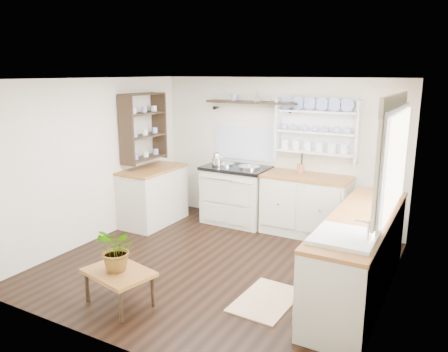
{
  "coord_description": "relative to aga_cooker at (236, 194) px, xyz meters",
  "views": [
    {
      "loc": [
        2.54,
        -4.43,
        2.38
      ],
      "look_at": [
        -0.05,
        0.25,
        1.1
      ],
      "focal_mm": 35.0,
      "sensor_mm": 36.0,
      "label": 1
    }
  ],
  "objects": [
    {
      "name": "wall_right",
      "position": [
        2.55,
        -1.57,
        0.68
      ],
      "size": [
        0.02,
        3.8,
        2.3
      ],
      "primitive_type": "cube",
      "color": "beige",
      "rests_on": "ground"
    },
    {
      "name": "back_cabinets",
      "position": [
        1.15,
        0.03,
        -0.01
      ],
      "size": [
        1.27,
        0.63,
        0.9
      ],
      "color": "beige",
      "rests_on": "floor"
    },
    {
      "name": "ceiling",
      "position": [
        0.55,
        -1.57,
        1.83
      ],
      "size": [
        4.0,
        3.8,
        0.01
      ],
      "primitive_type": "cube",
      "color": "white",
      "rests_on": "wall_back"
    },
    {
      "name": "center_table",
      "position": [
        0.13,
        -2.89,
        -0.14
      ],
      "size": [
        0.78,
        0.63,
        0.38
      ],
      "rotation": [
        0.0,
        0.0,
        -0.22
      ],
      "color": "brown",
      "rests_on": "floor"
    },
    {
      "name": "wall_left",
      "position": [
        -1.45,
        -1.57,
        0.68
      ],
      "size": [
        0.02,
        3.8,
        2.3
      ],
      "primitive_type": "cube",
      "color": "beige",
      "rests_on": "ground"
    },
    {
      "name": "left_shelving",
      "position": [
        -1.29,
        -0.67,
        1.08
      ],
      "size": [
        0.28,
        0.8,
        1.05
      ],
      "primitive_type": "cube",
      "color": "black",
      "rests_on": "wall_left"
    },
    {
      "name": "window",
      "position": [
        2.5,
        -1.42,
        1.1
      ],
      "size": [
        0.08,
        1.55,
        1.22
      ],
      "color": "white",
      "rests_on": "wall_right"
    },
    {
      "name": "utensil_crock",
      "position": [
        1.03,
        0.11,
        0.51
      ],
      "size": [
        0.11,
        0.11,
        0.13
      ],
      "primitive_type": "cylinder",
      "color": "#A45A3C",
      "rests_on": "back_cabinets"
    },
    {
      "name": "high_shelf",
      "position": [
        0.15,
        0.21,
        1.44
      ],
      "size": [
        1.5,
        0.29,
        0.16
      ],
      "color": "black",
      "rests_on": "wall_back"
    },
    {
      "name": "wall_back",
      "position": [
        0.55,
        0.33,
        0.68
      ],
      "size": [
        4.0,
        0.02,
        2.3
      ],
      "primitive_type": "cube",
      "color": "beige",
      "rests_on": "ground"
    },
    {
      "name": "kettle",
      "position": [
        -0.28,
        -0.12,
        0.57
      ],
      "size": [
        0.17,
        0.17,
        0.21
      ],
      "primitive_type": null,
      "color": "silver",
      "rests_on": "aga_cooker"
    },
    {
      "name": "floor_rug",
      "position": [
        1.45,
        -2.09,
        -0.46
      ],
      "size": [
        0.59,
        0.87,
        0.02
      ],
      "primitive_type": "cube",
      "rotation": [
        0.0,
        0.0,
        -0.04
      ],
      "color": "#9A6F59",
      "rests_on": "floor"
    },
    {
      "name": "plate_rack",
      "position": [
        1.2,
        0.29,
        1.09
      ],
      "size": [
        1.2,
        0.22,
        0.9
      ],
      "color": "white",
      "rests_on": "wall_back"
    },
    {
      "name": "potted_plant",
      "position": [
        0.13,
        -2.89,
        0.14
      ],
      "size": [
        0.5,
        0.46,
        0.47
      ],
      "primitive_type": "imported",
      "rotation": [
        0.0,
        0.0,
        -0.26
      ],
      "color": "#3F7233",
      "rests_on": "center_table"
    },
    {
      "name": "right_cabinets",
      "position": [
        2.25,
        -1.47,
        -0.01
      ],
      "size": [
        0.62,
        2.43,
        0.9
      ],
      "color": "beige",
      "rests_on": "floor"
    },
    {
      "name": "left_cabinets",
      "position": [
        -1.15,
        -0.67,
        -0.01
      ],
      "size": [
        0.62,
        1.13,
        0.9
      ],
      "color": "beige",
      "rests_on": "floor"
    },
    {
      "name": "aga_cooker",
      "position": [
        0.0,
        0.0,
        0.0
      ],
      "size": [
        1.03,
        0.72,
        0.95
      ],
      "color": "beige",
      "rests_on": "floor"
    },
    {
      "name": "floor",
      "position": [
        0.55,
        -1.57,
        -0.47
      ],
      "size": [
        4.0,
        3.8,
        0.01
      ],
      "primitive_type": "cube",
      "color": "black",
      "rests_on": "ground"
    },
    {
      "name": "belfast_sink",
      "position": [
        2.25,
        -2.22,
        0.33
      ],
      "size": [
        0.55,
        0.6,
        0.45
      ],
      "color": "white",
      "rests_on": "right_cabinets"
    }
  ]
}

